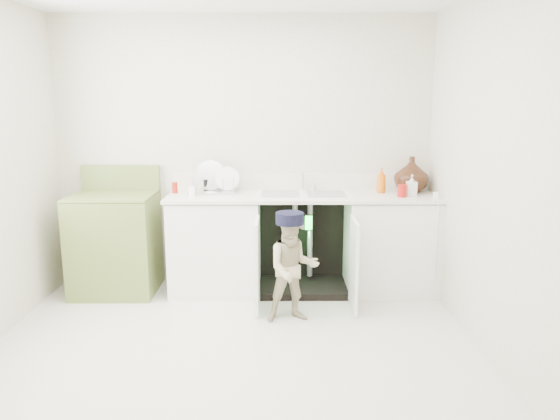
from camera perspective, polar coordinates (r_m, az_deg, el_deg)
The scene contains 5 objects.
ground at distance 4.05m, azimuth -4.90°, elevation -14.10°, with size 3.50×3.50×0.00m, color beige.
room_shell at distance 3.68m, azimuth -5.23°, elevation 3.69°, with size 6.00×5.50×1.26m.
counter_run at distance 5.02m, azimuth 2.75°, elevation -3.15°, with size 2.44×1.02×1.23m.
avocado_stove at distance 5.20m, azimuth -16.81°, elevation -3.19°, with size 0.73×0.65×1.13m.
repair_worker at distance 4.33m, azimuth 1.34°, elevation -5.92°, with size 0.47×0.57×0.88m.
Camera 1 is at (0.32, -3.63, 1.76)m, focal length 35.00 mm.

